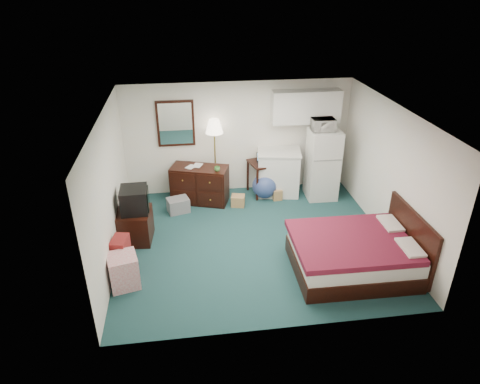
{
  "coord_description": "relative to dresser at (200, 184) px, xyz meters",
  "views": [
    {
      "loc": [
        -1.19,
        -6.66,
        4.51
      ],
      "look_at": [
        -0.26,
        0.07,
        1.02
      ],
      "focal_mm": 32.0,
      "sensor_mm": 36.0,
      "label": 1
    }
  ],
  "objects": [
    {
      "name": "mug",
      "position": [
        0.37,
        -0.25,
        0.47
      ],
      "size": [
        0.15,
        0.13,
        0.12
      ],
      "primitive_type": "imported",
      "rotation": [
        0.0,
        0.0,
        -0.33
      ],
      "color": "#4A8A3D",
      "rests_on": "dresser"
    },
    {
      "name": "crt_tv",
      "position": [
        -1.25,
        -1.34,
        0.42
      ],
      "size": [
        0.51,
        0.54,
        0.46
      ],
      "primitive_type": null,
      "rotation": [
        0.0,
        0.0,
        0.02
      ],
      "color": "black",
      "rests_on": "tv_stand"
    },
    {
      "name": "suitcase",
      "position": [
        -1.44,
        -2.29,
        -0.1
      ],
      "size": [
        0.31,
        0.42,
        0.63
      ],
      "primitive_type": null,
      "rotation": [
        0.0,
        0.0,
        -0.18
      ],
      "color": "#641305",
      "rests_on": "floor"
    },
    {
      "name": "desk",
      "position": [
        1.45,
        0.2,
        -0.02
      ],
      "size": [
        0.73,
        0.73,
        0.77
      ],
      "primitive_type": null,
      "rotation": [
        0.0,
        0.0,
        0.24
      ],
      "color": "black",
      "rests_on": "floor"
    },
    {
      "name": "book_b",
      "position": [
        -0.11,
        0.1,
        0.53
      ],
      "size": [
        0.18,
        0.09,
        0.24
      ],
      "primitive_type": "imported",
      "rotation": [
        0.0,
        0.0,
        -0.4
      ],
      "color": "olive",
      "rests_on": "dresser"
    },
    {
      "name": "headboard",
      "position": [
        3.37,
        -2.83,
        0.14
      ],
      "size": [
        0.06,
        1.56,
        1.0
      ],
      "primitive_type": null,
      "color": "black",
      "rests_on": "walls"
    },
    {
      "name": "ceiling",
      "position": [
        0.91,
        -1.73,
        2.09
      ],
      "size": [
        5.0,
        4.5,
        0.01
      ],
      "primitive_type": "cube",
      "color": "white",
      "rests_on": "walls"
    },
    {
      "name": "tv_stand",
      "position": [
        -1.29,
        -1.37,
        -0.11
      ],
      "size": [
        0.66,
        0.71,
        0.61
      ],
      "primitive_type": null,
      "rotation": [
        0.0,
        0.0,
        -0.08
      ],
      "color": "black",
      "rests_on": "floor"
    },
    {
      "name": "bed",
      "position": [
        2.39,
        -2.83,
        -0.1
      ],
      "size": [
        1.96,
        1.55,
        0.62
      ],
      "primitive_type": null,
      "rotation": [
        0.0,
        0.0,
        -0.02
      ],
      "color": "#530E26",
      "rests_on": "floor"
    },
    {
      "name": "retail_box",
      "position": [
        -1.37,
        -2.7,
        -0.13
      ],
      "size": [
        0.54,
        0.54,
        0.56
      ],
      "primitive_type": null,
      "rotation": [
        0.0,
        0.0,
        0.24
      ],
      "color": "white",
      "rests_on": "floor"
    },
    {
      "name": "microwave",
      "position": [
        2.61,
        -0.15,
        1.31
      ],
      "size": [
        0.48,
        0.27,
        0.33
      ],
      "primitive_type": "imported",
      "rotation": [
        0.0,
        0.0,
        0.0
      ],
      "color": "silver",
      "rests_on": "fridge"
    },
    {
      "name": "upper_cabinets",
      "position": [
        2.36,
        0.34,
        1.54
      ],
      "size": [
        1.5,
        0.35,
        0.7
      ],
      "primitive_type": null,
      "color": "white",
      "rests_on": "walls"
    },
    {
      "name": "fridge",
      "position": [
        2.69,
        -0.12,
        0.37
      ],
      "size": [
        0.66,
        0.66,
        1.56
      ],
      "primitive_type": null,
      "rotation": [
        0.0,
        0.0,
        -0.02
      ],
      "color": "silver",
      "rests_on": "floor"
    },
    {
      "name": "dresser",
      "position": [
        0.0,
        0.0,
        0.0
      ],
      "size": [
        1.31,
        0.89,
        0.82
      ],
      "primitive_type": null,
      "rotation": [
        0.0,
        0.0,
        -0.32
      ],
      "color": "black",
      "rests_on": "floor"
    },
    {
      "name": "exercise_ball",
      "position": [
        1.44,
        -0.01,
        -0.13
      ],
      "size": [
        0.67,
        0.67,
        0.56
      ],
      "primitive_type": "sphere",
      "rotation": [
        0.0,
        0.0,
        0.23
      ],
      "color": "navy",
      "rests_on": "floor"
    },
    {
      "name": "cardboard_box_b",
      "position": [
        1.69,
        -0.12,
        -0.29
      ],
      "size": [
        0.22,
        0.25,
        0.24
      ],
      "primitive_type": null,
      "rotation": [
        0.0,
        0.0,
        0.08
      ],
      "color": "olive",
      "rests_on": "floor"
    },
    {
      "name": "laptop",
      "position": [
        1.44,
        0.14,
        0.47
      ],
      "size": [
        0.31,
        0.26,
        0.21
      ],
      "primitive_type": null,
      "rotation": [
        0.0,
        0.0,
        0.02
      ],
      "color": "black",
      "rests_on": "desk"
    },
    {
      "name": "walls",
      "position": [
        0.91,
        -1.73,
        0.84
      ],
      "size": [
        5.01,
        4.51,
        2.5
      ],
      "color": "white",
      "rests_on": "floor"
    },
    {
      "name": "file_bin",
      "position": [
        -0.49,
        -0.4,
        -0.26
      ],
      "size": [
        0.51,
        0.43,
        0.3
      ],
      "primitive_type": null,
      "rotation": [
        0.0,
        0.0,
        0.28
      ],
      "color": "gray",
      "rests_on": "floor"
    },
    {
      "name": "floor_lamp",
      "position": [
        0.37,
        0.32,
        0.47
      ],
      "size": [
        0.44,
        0.44,
        1.76
      ],
      "primitive_type": null,
      "rotation": [
        0.0,
        0.0,
        -0.16
      ],
      "color": "gold",
      "rests_on": "floor"
    },
    {
      "name": "mirror",
      "position": [
        -0.44,
        0.49,
        1.24
      ],
      "size": [
        0.8,
        0.06,
        1.0
      ],
      "primitive_type": null,
      "color": "white",
      "rests_on": "walls"
    },
    {
      "name": "book_a",
      "position": [
        -0.24,
        0.06,
        0.52
      ],
      "size": [
        0.14,
        0.12,
        0.23
      ],
      "primitive_type": "imported",
      "rotation": [
        0.0,
        0.0,
        -0.66
      ],
      "color": "olive",
      "rests_on": "dresser"
    },
    {
      "name": "cardboard_box_a",
      "position": [
        0.79,
        -0.32,
        -0.29
      ],
      "size": [
        0.33,
        0.3,
        0.24
      ],
      "primitive_type": null,
      "rotation": [
        0.0,
        0.0,
        -0.23
      ],
      "color": "olive",
      "rests_on": "floor"
    },
    {
      "name": "kitchen_counter",
      "position": [
        1.78,
        0.18,
        0.09
      ],
      "size": [
        1.01,
        0.83,
        0.99
      ],
      "primitive_type": null,
      "rotation": [
        0.0,
        0.0,
        -0.17
      ],
      "color": "white",
      "rests_on": "floor"
    },
    {
      "name": "floor",
      "position": [
        0.91,
        -1.73,
        -0.41
      ],
      "size": [
        5.0,
        4.5,
        0.01
      ],
      "primitive_type": "cube",
      "color": "#163536",
      "rests_on": "ground"
    }
  ]
}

